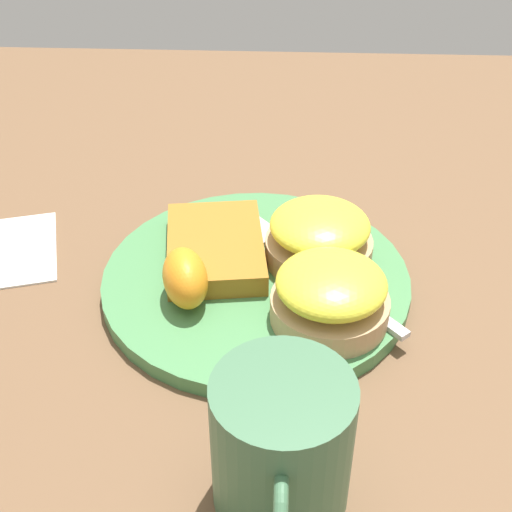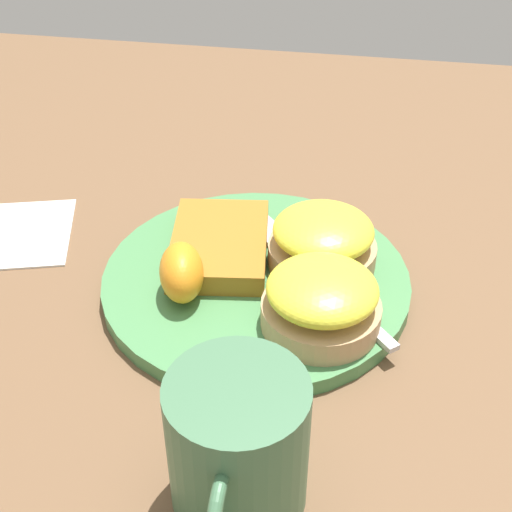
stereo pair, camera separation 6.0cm
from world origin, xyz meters
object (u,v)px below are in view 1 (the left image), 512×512
sandwich_benedict_right (319,237)px  fork (306,264)px  sandwich_benedict_left (330,295)px  orange_wedge (185,278)px  hashbrown_patty (215,247)px  cup (282,447)px

sandwich_benedict_right → fork: 0.03m
sandwich_benedict_left → sandwich_benedict_right: 0.08m
orange_wedge → fork: orange_wedge is taller
sandwich_benedict_left → sandwich_benedict_right: (-0.08, -0.01, 0.00)m
fork → hashbrown_patty: bearing=-97.9°
sandwich_benedict_right → orange_wedge: sandwich_benedict_right is taller
sandwich_benedict_left → sandwich_benedict_right: size_ratio=1.00×
hashbrown_patty → cup: 0.24m
sandwich_benedict_left → hashbrown_patty: size_ratio=0.80×
hashbrown_patty → cup: bearing=14.9°
sandwich_benedict_right → fork: bearing=-43.0°
fork → cup: size_ratio=1.41×
hashbrown_patty → orange_wedge: orange_wedge is taller
sandwich_benedict_left → cup: 0.16m
orange_wedge → fork: size_ratio=0.36×
sandwich_benedict_left → sandwich_benedict_right: bearing=-175.1°
sandwich_benedict_right → orange_wedge: bearing=-61.6°
sandwich_benedict_right → orange_wedge: size_ratio=1.57×
sandwich_benedict_left → sandwich_benedict_right: same height
orange_wedge → fork: 0.11m
orange_wedge → sandwich_benedict_left: bearing=80.8°
fork → sandwich_benedict_right: bearing=137.0°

